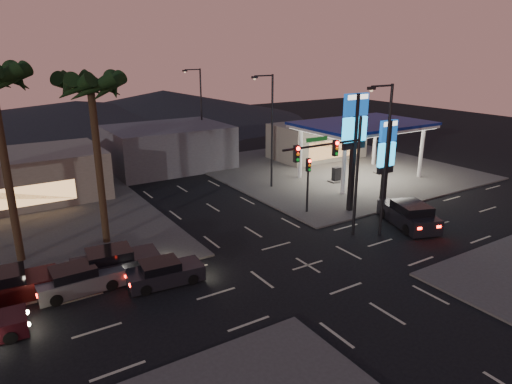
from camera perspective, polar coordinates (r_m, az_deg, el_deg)
ground at (r=27.04m, az=6.48°, el=-9.08°), size 140.00×140.00×0.00m
corner_lot_ne at (r=48.30m, az=9.45°, el=2.86°), size 24.00×24.00×0.12m
gas_station at (r=44.46m, az=13.22°, el=8.00°), size 12.20×8.20×5.47m
convenience_store at (r=52.83m, az=7.58°, el=6.36°), size 10.00×6.00×4.00m
pylon_sign_tall at (r=34.47m, az=12.22°, el=7.65°), size 2.20×0.35×9.00m
pylon_sign_short at (r=35.91m, az=16.03°, el=4.92°), size 1.60×0.35×7.00m
traffic_signal_mast at (r=29.00m, az=10.18°, el=3.61°), size 6.10×0.39×8.00m
pedestal_signal at (r=34.33m, az=6.54°, el=1.95°), size 0.32×0.39×4.30m
streetlight_near at (r=30.34m, az=15.76°, el=4.79°), size 2.14×0.25×10.00m
streetlight_mid at (r=40.00m, az=1.78°, el=8.37°), size 2.14×0.25×10.00m
streetlight_far at (r=52.06m, az=-7.05°, el=10.36°), size 2.14×0.25×10.00m
palm_a at (r=28.99m, az=-19.90°, el=11.29°), size 4.41×4.41×10.86m
building_far_mid at (r=48.93m, az=-10.96°, el=5.55°), size 12.00×9.00×4.40m
hill_right at (r=84.87m, az=-11.44°, el=10.67°), size 50.00×50.00×5.00m
hill_center at (r=80.78m, az=-21.48°, el=9.13°), size 60.00×60.00×4.00m
car_lane_a_front at (r=25.17m, az=-11.42°, el=-9.88°), size 4.20×2.03×1.33m
car_lane_b_front at (r=25.62m, az=-21.28°, el=-10.18°), size 4.43×1.94×1.43m
car_lane_b_mid at (r=26.68m, az=-17.25°, el=-8.46°), size 4.92×2.40×1.56m
car_lane_b_rear at (r=26.28m, az=-28.75°, el=-10.36°), size 4.90×2.30×1.56m
suv_station at (r=34.08m, az=18.56°, el=-2.72°), size 3.79×5.61×1.74m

